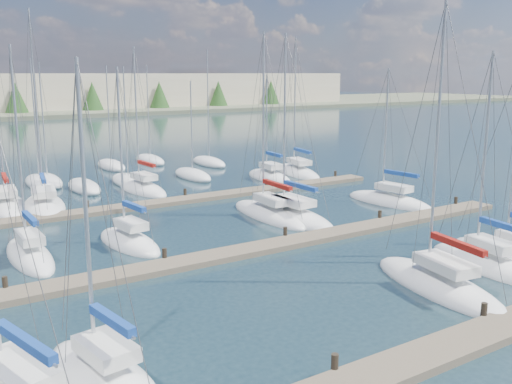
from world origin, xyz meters
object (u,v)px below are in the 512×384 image
sailboat_i (30,255)px  sailboat_d (438,285)px  sailboat_r (297,172)px  sailboat_n (7,205)px  sailboat_m (389,201)px  sailboat_k (268,214)px  sailboat_l (290,216)px  sailboat_q (269,177)px  sailboat_c (103,378)px  sailboat_o (44,206)px  sailboat_j (129,242)px  sailboat_e (485,264)px  sailboat_p (143,189)px

sailboat_i → sailboat_d: sailboat_d is taller
sailboat_i → sailboat_r: (28.75, 13.78, -0.01)m
sailboat_n → sailboat_m: (25.66, -14.79, -0.02)m
sailboat_k → sailboat_r: 18.01m
sailboat_l → sailboat_q: sailboat_l is taller
sailboat_c → sailboat_o: bearing=72.1°
sailboat_c → sailboat_l: 23.11m
sailboat_d → sailboat_q: bearing=81.1°
sailboat_q → sailboat_k: sailboat_k is taller
sailboat_k → sailboat_m: size_ratio=1.21×
sailboat_d → sailboat_j: (-9.86, 14.71, 0.00)m
sailboat_q → sailboat_r: sailboat_r is taller
sailboat_c → sailboat_d: 16.12m
sailboat_i → sailboat_d: (15.41, -15.21, -0.01)m
sailboat_d → sailboat_j: sailboat_d is taller
sailboat_e → sailboat_l: bearing=108.9°
sailboat_j → sailboat_o: size_ratio=0.73×
sailboat_r → sailboat_o: 25.30m
sailboat_i → sailboat_m: sailboat_i is taller
sailboat_d → sailboat_r: size_ratio=0.98×
sailboat_o → sailboat_m: bearing=-20.0°
sailboat_r → sailboat_o: bearing=-165.2°
sailboat_d → sailboat_n: sailboat_n is taller
sailboat_j → sailboat_k: 10.90m
sailboat_m → sailboat_c: bearing=-160.0°
sailboat_r → sailboat_p: sailboat_r is taller
sailboat_e → sailboat_m: bearing=71.7°
sailboat_d → sailboat_q: 29.75m
sailboat_j → sailboat_p: sailboat_p is taller
sailboat_d → sailboat_o: bearing=123.1°
sailboat_k → sailboat_o: (-12.89, 11.37, 0.00)m
sailboat_p → sailboat_n: bearing=178.2°
sailboat_d → sailboat_k: 15.93m
sailboat_c → sailboat_j: size_ratio=1.01×
sailboat_c → sailboat_e: size_ratio=0.95×
sailboat_i → sailboat_j: (5.56, -0.50, -0.01)m
sailboat_m → sailboat_o: bearing=144.0°
sailboat_n → sailboat_o: size_ratio=1.01×
sailboat_k → sailboat_p: bearing=110.1°
sailboat_l → sailboat_n: 21.70m
sailboat_k → sailboat_e: bearing=-73.7°
sailboat_l → sailboat_m: bearing=-3.6°
sailboat_l → sailboat_p: sailboat_l is taller
sailboat_l → sailboat_i: sailboat_l is taller
sailboat_d → sailboat_p: (-3.15, 29.41, 0.00)m
sailboat_c → sailboat_i: 14.88m
sailboat_j → sailboat_d: bearing=-62.4°
sailboat_e → sailboat_o: 31.24m
sailboat_k → sailboat_o: 17.19m
sailboat_e → sailboat_o: bearing=130.3°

